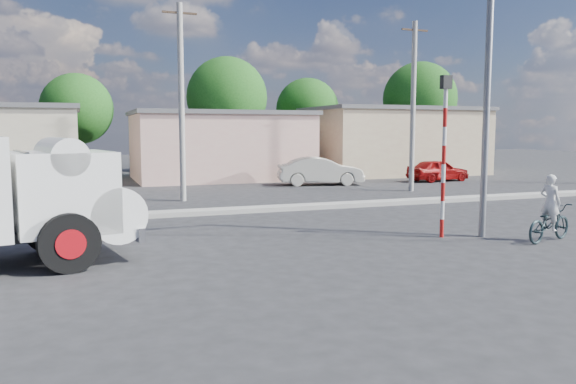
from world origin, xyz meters
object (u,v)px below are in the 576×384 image
object	(u,v)px
bicycle	(549,223)
cyclist	(550,214)
car_red	(438,170)
streetlight	(484,52)
traffic_pole	(444,142)
car_cream	(320,171)

from	to	relation	value
bicycle	cyclist	size ratio (longest dim) A/B	1.28
bicycle	car_red	world-z (taller)	car_red
bicycle	streetlight	distance (m)	4.81
cyclist	traffic_pole	xyz separation A→B (m)	(-2.28, 1.47, 1.86)
car_red	bicycle	bearing A→B (deg)	149.09
traffic_pole	streetlight	bearing A→B (deg)	-17.73
car_cream	cyclist	bearing A→B (deg)	-169.19
car_red	streetlight	xyz separation A→B (m)	(-9.23, -14.81, 4.33)
bicycle	streetlight	bearing A→B (deg)	32.94
car_red	traffic_pole	xyz separation A→B (m)	(-10.17, -14.51, 1.96)
cyclist	traffic_pole	bearing A→B (deg)	41.22
bicycle	car_cream	xyz separation A→B (m)	(0.63, 16.29, 0.25)
cyclist	car_cream	distance (m)	16.30
cyclist	streetlight	bearing A→B (deg)	32.94
cyclist	car_red	xyz separation A→B (m)	(7.89, 15.99, -0.11)
car_cream	streetlight	xyz separation A→B (m)	(-1.97, -15.12, 4.22)
cyclist	traffic_pole	world-z (taller)	traffic_pole
bicycle	traffic_pole	size ratio (longest dim) A/B	0.43
car_red	traffic_pole	bearing A→B (deg)	140.34
bicycle	traffic_pole	xyz separation A→B (m)	(-2.28, 1.47, 2.10)
bicycle	car_cream	world-z (taller)	car_cream
bicycle	car_red	distance (m)	17.83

